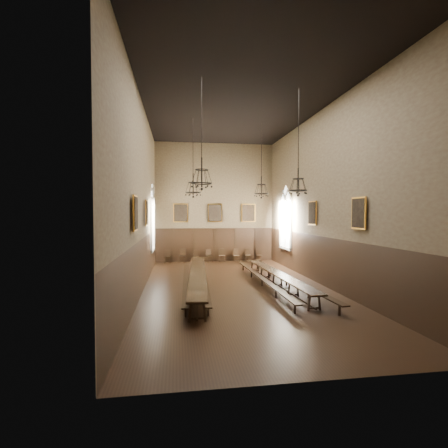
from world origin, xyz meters
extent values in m
cube|color=black|center=(0.00, 0.00, -0.01)|extent=(9.00, 18.00, 0.02)
cube|color=black|center=(0.00, 0.00, 9.01)|extent=(9.00, 18.00, 0.02)
cube|color=#766948|center=(0.00, 9.01, 4.50)|extent=(9.00, 0.02, 9.00)
cube|color=#766948|center=(0.00, -9.01, 4.50)|extent=(9.00, 0.02, 9.00)
cube|color=#766948|center=(-4.51, 0.00, 4.50)|extent=(0.02, 18.00, 9.00)
cube|color=#766948|center=(4.51, 0.00, 4.50)|extent=(0.02, 18.00, 9.00)
cube|color=black|center=(-1.90, 0.04, 0.79)|extent=(1.44, 10.67, 0.07)
cube|color=black|center=(2.10, -0.03, 0.68)|extent=(0.96, 9.11, 0.06)
cube|color=black|center=(-2.45, 0.19, 0.40)|extent=(0.59, 9.45, 0.05)
cube|color=black|center=(-1.54, 0.08, 0.39)|extent=(0.80, 9.25, 0.05)
cube|color=black|center=(1.37, 0.18, 0.42)|extent=(0.37, 9.85, 0.05)
cube|color=black|center=(2.64, 0.13, 0.46)|extent=(0.91, 10.75, 0.05)
cube|color=black|center=(-3.57, 8.46, 0.48)|extent=(0.49, 0.49, 0.05)
cube|color=black|center=(-3.57, 8.65, 0.74)|extent=(0.45, 0.09, 0.53)
cube|color=black|center=(-2.51, 8.50, 0.49)|extent=(0.57, 0.57, 0.05)
cube|color=black|center=(-2.51, 8.70, 0.77)|extent=(0.46, 0.16, 0.55)
cube|color=black|center=(-1.46, 8.59, 0.42)|extent=(0.40, 0.40, 0.05)
cube|color=black|center=(-1.46, 8.76, 0.66)|extent=(0.40, 0.04, 0.47)
cube|color=black|center=(-0.49, 8.57, 0.45)|extent=(0.53, 0.53, 0.05)
cube|color=black|center=(-0.49, 8.74, 0.70)|extent=(0.41, 0.18, 0.50)
cube|color=black|center=(0.49, 8.58, 0.46)|extent=(0.44, 0.44, 0.05)
cube|color=black|center=(0.49, 8.77, 0.72)|extent=(0.43, 0.06, 0.51)
cube|color=black|center=(1.60, 8.54, 0.45)|extent=(0.47, 0.47, 0.05)
cube|color=black|center=(1.60, 8.72, 0.70)|extent=(0.42, 0.10, 0.50)
cube|color=black|center=(2.51, 8.54, 0.45)|extent=(0.44, 0.44, 0.05)
cube|color=black|center=(2.51, 8.71, 0.69)|extent=(0.42, 0.06, 0.50)
cube|color=black|center=(3.38, 8.52, 0.43)|extent=(0.43, 0.43, 0.05)
cube|color=black|center=(3.38, 8.69, 0.67)|extent=(0.40, 0.07, 0.48)
cylinder|color=black|center=(-1.96, 2.73, 7.47)|extent=(0.03, 0.03, 3.06)
torus|color=black|center=(-1.96, 2.73, 4.85)|extent=(0.88, 0.88, 0.05)
torus|color=black|center=(-1.96, 2.73, 5.42)|extent=(0.56, 0.56, 0.04)
cylinder|color=black|center=(-1.96, 2.73, 5.32)|extent=(0.06, 0.06, 1.24)
cylinder|color=black|center=(2.06, 2.99, 7.44)|extent=(0.03, 0.03, 3.13)
torus|color=black|center=(2.06, 2.99, 4.84)|extent=(0.84, 0.84, 0.05)
torus|color=black|center=(2.06, 2.99, 5.38)|extent=(0.53, 0.53, 0.04)
cylinder|color=black|center=(2.06, 2.99, 5.28)|extent=(0.06, 0.06, 1.18)
cylinder|color=black|center=(-1.90, -2.89, 7.44)|extent=(0.03, 0.03, 3.12)
torus|color=black|center=(-1.90, -2.89, 4.87)|extent=(0.82, 0.82, 0.05)
torus|color=black|center=(-1.90, -2.89, 5.40)|extent=(0.52, 0.52, 0.04)
cylinder|color=black|center=(-1.90, -2.89, 5.30)|extent=(0.06, 0.06, 1.16)
cylinder|color=black|center=(2.27, -2.33, 7.31)|extent=(0.03, 0.03, 3.38)
torus|color=black|center=(2.27, -2.33, 4.67)|extent=(0.77, 0.77, 0.05)
torus|color=black|center=(2.27, -2.33, 5.17)|extent=(0.49, 0.49, 0.04)
cylinder|color=black|center=(2.27, -2.33, 5.08)|extent=(0.05, 0.05, 1.09)
cube|color=gold|center=(-2.60, 8.88, 3.70)|extent=(1.10, 0.12, 1.40)
cube|color=black|center=(-2.60, 8.88, 3.70)|extent=(0.98, 0.02, 1.28)
cube|color=gold|center=(0.00, 8.88, 3.70)|extent=(1.10, 0.12, 1.40)
cube|color=black|center=(0.00, 8.88, 3.70)|extent=(0.98, 0.02, 1.28)
cube|color=gold|center=(2.60, 8.88, 3.70)|extent=(1.10, 0.12, 1.40)
cube|color=black|center=(2.60, 8.88, 3.70)|extent=(0.98, 0.02, 1.28)
cube|color=gold|center=(-4.38, 1.00, 3.70)|extent=(0.12, 1.00, 1.30)
cube|color=black|center=(-4.38, 1.00, 3.70)|extent=(0.02, 0.88, 1.18)
cube|color=gold|center=(-4.38, -3.50, 3.70)|extent=(0.12, 1.00, 1.30)
cube|color=black|center=(-4.38, -3.50, 3.70)|extent=(0.02, 0.88, 1.18)
cube|color=gold|center=(4.38, 1.00, 3.70)|extent=(0.12, 1.00, 1.30)
cube|color=black|center=(4.38, 1.00, 3.70)|extent=(0.02, 0.88, 1.18)
cube|color=gold|center=(4.38, -3.50, 3.70)|extent=(0.12, 1.00, 1.30)
cube|color=black|center=(4.38, -3.50, 3.70)|extent=(0.02, 0.88, 1.18)
camera|label=1|loc=(-2.88, -15.64, 3.72)|focal=26.00mm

